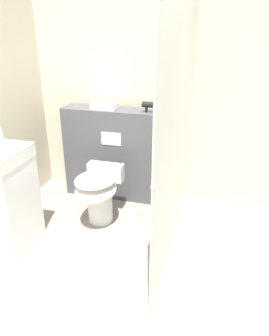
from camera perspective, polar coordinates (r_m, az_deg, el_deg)
ground_plane at (r=2.46m, az=-10.80°, el=-26.59°), size 12.00×12.00×0.00m
wall_back at (r=3.64m, az=2.71°, el=13.93°), size 8.00×0.06×2.50m
partition_panel at (r=3.73m, az=-3.28°, el=2.46°), size 1.17×0.28×1.03m
shower_glass at (r=2.69m, az=7.53°, el=5.89°), size 0.04×1.85×2.12m
toilet at (r=3.28m, az=-6.32°, el=-4.13°), size 0.40×0.58×0.56m
sink_vanity at (r=3.14m, az=-22.06°, el=-4.79°), size 0.48×0.50×1.06m
hair_drier at (r=3.42m, az=2.73°, el=10.89°), size 0.18×0.06×0.11m
folded_towel at (r=3.61m, az=-5.21°, el=10.76°), size 0.26×0.20×0.06m
spare_toilet_roll at (r=3.43m, az=-0.22°, el=-8.35°), size 0.11×0.11×0.10m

